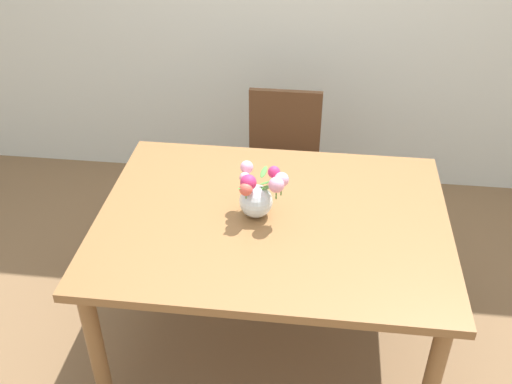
% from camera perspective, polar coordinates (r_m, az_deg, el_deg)
% --- Properties ---
extents(ground_plane, '(12.00, 12.00, 0.00)m').
position_cam_1_polar(ground_plane, '(3.11, 1.38, -13.88)').
color(ground_plane, brown).
extents(dining_table, '(1.52, 1.15, 0.78)m').
position_cam_1_polar(dining_table, '(2.63, 1.58, -3.88)').
color(dining_table, olive).
rests_on(dining_table, ground_plane).
extents(chair_far, '(0.42, 0.42, 0.90)m').
position_cam_1_polar(chair_far, '(3.48, 2.58, 3.28)').
color(chair_far, brown).
rests_on(chair_far, ground_plane).
extents(flower_vase, '(0.22, 0.21, 0.24)m').
position_cam_1_polar(flower_vase, '(2.52, 0.16, -0.21)').
color(flower_vase, silver).
rests_on(flower_vase, dining_table).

